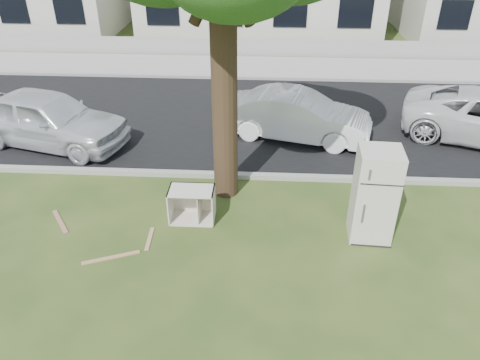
# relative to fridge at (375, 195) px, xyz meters

# --- Properties ---
(ground) EXTENTS (120.00, 120.00, 0.00)m
(ground) POSITION_rel_fridge_xyz_m (-2.60, -0.37, -0.97)
(ground) COLOR #294117
(road) EXTENTS (120.00, 7.00, 0.01)m
(road) POSITION_rel_fridge_xyz_m (-2.60, 5.63, -0.96)
(road) COLOR black
(road) RESTS_ON ground
(kerb_near) EXTENTS (120.00, 0.18, 0.12)m
(kerb_near) POSITION_rel_fridge_xyz_m (-2.60, 2.08, -0.97)
(kerb_near) COLOR gray
(kerb_near) RESTS_ON ground
(kerb_far) EXTENTS (120.00, 0.18, 0.12)m
(kerb_far) POSITION_rel_fridge_xyz_m (-2.60, 9.18, -0.97)
(kerb_far) COLOR gray
(kerb_far) RESTS_ON ground
(sidewalk) EXTENTS (120.00, 2.80, 0.01)m
(sidewalk) POSITION_rel_fridge_xyz_m (-2.60, 10.63, -0.96)
(sidewalk) COLOR gray
(sidewalk) RESTS_ON ground
(low_wall) EXTENTS (120.00, 0.15, 0.70)m
(low_wall) POSITION_rel_fridge_xyz_m (-2.60, 12.23, -0.62)
(low_wall) COLOR gray
(low_wall) RESTS_ON ground
(fridge) EXTENTS (0.83, 0.78, 1.93)m
(fridge) POSITION_rel_fridge_xyz_m (0.00, 0.00, 0.00)
(fridge) COLOR beige
(fridge) RESTS_ON ground
(cabinet) EXTENTS (0.94, 0.58, 0.73)m
(cabinet) POSITION_rel_fridge_xyz_m (-3.62, 0.34, -0.60)
(cabinet) COLOR white
(cabinet) RESTS_ON ground
(plank_a) EXTENTS (1.04, 0.49, 0.02)m
(plank_a) POSITION_rel_fridge_xyz_m (-4.99, -1.01, -0.95)
(plank_a) COLOR #A87F51
(plank_a) RESTS_ON ground
(plank_b) EXTENTS (0.63, 0.81, 0.02)m
(plank_b) POSITION_rel_fridge_xyz_m (-6.40, 0.06, -0.95)
(plank_b) COLOR #996A50
(plank_b) RESTS_ON ground
(plank_c) EXTENTS (0.12, 0.72, 0.02)m
(plank_c) POSITION_rel_fridge_xyz_m (-4.39, -0.40, -0.96)
(plank_c) COLOR tan
(plank_c) RESTS_ON ground
(car_center) EXTENTS (4.24, 2.35, 1.32)m
(car_center) POSITION_rel_fridge_xyz_m (-1.25, 4.39, -0.30)
(car_center) COLOR white
(car_center) RESTS_ON ground
(car_left) EXTENTS (4.71, 2.84, 1.50)m
(car_left) POSITION_rel_fridge_xyz_m (-8.00, 3.62, -0.22)
(car_left) COLOR silver
(car_left) RESTS_ON ground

